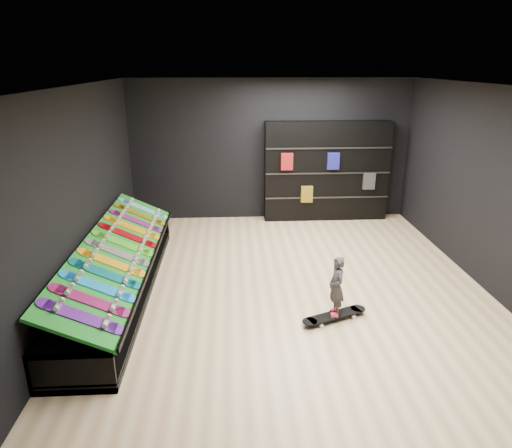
{
  "coord_description": "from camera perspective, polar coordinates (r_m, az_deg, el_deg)",
  "views": [
    {
      "loc": [
        -0.87,
        -6.24,
        3.3
      ],
      "look_at": [
        -0.5,
        0.2,
        1.0
      ],
      "focal_mm": 32.0,
      "sensor_mm": 36.0,
      "label": 1
    }
  ],
  "objects": [
    {
      "name": "floor",
      "position": [
        7.11,
        4.16,
        -8.08
      ],
      "size": [
        6.0,
        7.0,
        0.01
      ],
      "primitive_type": "cube",
      "color": "beige",
      "rests_on": "ground"
    },
    {
      "name": "ceiling",
      "position": [
        6.31,
        4.85,
        16.83
      ],
      "size": [
        6.0,
        7.0,
        0.01
      ],
      "primitive_type": "cube",
      "color": "white",
      "rests_on": "ground"
    },
    {
      "name": "wall_back",
      "position": [
        9.95,
        1.81,
        9.17
      ],
      "size": [
        6.0,
        0.02,
        3.0
      ],
      "primitive_type": "cube",
      "color": "black",
      "rests_on": "ground"
    },
    {
      "name": "wall_front",
      "position": [
        3.39,
        12.41,
        -12.9
      ],
      "size": [
        6.0,
        0.02,
        3.0
      ],
      "primitive_type": "cube",
      "color": "black",
      "rests_on": "ground"
    },
    {
      "name": "wall_left",
      "position": [
        6.84,
        -21.33,
        2.99
      ],
      "size": [
        0.02,
        7.0,
        3.0
      ],
      "primitive_type": "cube",
      "color": "black",
      "rests_on": "ground"
    },
    {
      "name": "wall_right",
      "position": [
        7.56,
        27.68,
        3.57
      ],
      "size": [
        0.02,
        7.0,
        3.0
      ],
      "primitive_type": "cube",
      "color": "black",
      "rests_on": "ground"
    },
    {
      "name": "display_rack",
      "position": [
        7.15,
        -16.65,
        -6.53
      ],
      "size": [
        0.9,
        4.5,
        0.5
      ],
      "primitive_type": null,
      "color": "black",
      "rests_on": "ground"
    },
    {
      "name": "turf_ramp",
      "position": [
        6.95,
        -16.62,
        -3.11
      ],
      "size": [
        0.92,
        4.5,
        0.46
      ],
      "primitive_type": "cube",
      "rotation": [
        0.0,
        0.44,
        0.0
      ],
      "color": "#116D19",
      "rests_on": "display_rack"
    },
    {
      "name": "back_shelving",
      "position": [
        10.04,
        8.78,
        6.53
      ],
      "size": [
        2.67,
        0.31,
        2.14
      ],
      "primitive_type": "cube",
      "color": "black",
      "rests_on": "ground"
    },
    {
      "name": "floor_skateboard",
      "position": [
        6.37,
        9.76,
        -11.36
      ],
      "size": [
        0.99,
        0.57,
        0.09
      ],
      "primitive_type": null,
      "rotation": [
        0.0,
        0.0,
        0.38
      ],
      "color": "black",
      "rests_on": "ground"
    },
    {
      "name": "child",
      "position": [
        6.23,
        9.92,
        -9.06
      ],
      "size": [
        0.16,
        0.21,
        0.5
      ],
      "primitive_type": "imported",
      "rotation": [
        0.0,
        0.0,
        -1.45
      ],
      "color": "black",
      "rests_on": "floor_skateboard"
    },
    {
      "name": "display_board_0",
      "position": [
        5.3,
        -21.0,
        -10.75
      ],
      "size": [
        0.93,
        0.22,
        0.5
      ],
      "primitive_type": null,
      "rotation": [
        0.0,
        0.44,
        0.0
      ],
      "color": "purple",
      "rests_on": "turf_ramp"
    },
    {
      "name": "display_board_1",
      "position": [
        5.58,
        -19.98,
        -8.98
      ],
      "size": [
        0.93,
        0.22,
        0.5
      ],
      "primitive_type": null,
      "rotation": [
        0.0,
        0.44,
        0.0
      ],
      "color": "#E5198C",
      "rests_on": "turf_ramp"
    },
    {
      "name": "display_board_2",
      "position": [
        5.88,
        -19.07,
        -7.39
      ],
      "size": [
        0.93,
        0.22,
        0.5
      ],
      "primitive_type": null,
      "rotation": [
        0.0,
        0.44,
        0.0
      ],
      "color": "blue",
      "rests_on": "turf_ramp"
    },
    {
      "name": "display_board_3",
      "position": [
        6.17,
        -18.25,
        -5.95
      ],
      "size": [
        0.93,
        0.22,
        0.5
      ],
      "primitive_type": null,
      "rotation": [
        0.0,
        0.44,
        0.0
      ],
      "color": "#0C8C99",
      "rests_on": "turf_ramp"
    },
    {
      "name": "display_board_4",
      "position": [
        6.48,
        -17.52,
        -4.65
      ],
      "size": [
        0.93,
        0.22,
        0.5
      ],
      "primitive_type": null,
      "rotation": [
        0.0,
        0.44,
        0.0
      ],
      "color": "orange",
      "rests_on": "turf_ramp"
    },
    {
      "name": "display_board_5",
      "position": [
        6.78,
        -16.85,
        -3.46
      ],
      "size": [
        0.93,
        0.22,
        0.5
      ],
      "primitive_type": null,
      "rotation": [
        0.0,
        0.44,
        0.0
      ],
      "color": "black",
      "rests_on": "turf_ramp"
    },
    {
      "name": "display_board_6",
      "position": [
        7.1,
        -16.24,
        -2.37
      ],
      "size": [
        0.93,
        0.22,
        0.5
      ],
      "primitive_type": null,
      "rotation": [
        0.0,
        0.44,
        0.0
      ],
      "color": "green",
      "rests_on": "turf_ramp"
    },
    {
      "name": "display_board_7",
      "position": [
        7.41,
        -15.68,
        -1.38
      ],
      "size": [
        0.93,
        0.22,
        0.5
      ],
      "primitive_type": null,
      "rotation": [
        0.0,
        0.44,
        0.0
      ],
      "color": "red",
      "rests_on": "turf_ramp"
    },
    {
      "name": "display_board_8",
      "position": [
        7.73,
        -15.17,
        -0.46
      ],
      "size": [
        0.93,
        0.22,
        0.5
      ],
      "primitive_type": null,
      "rotation": [
        0.0,
        0.44,
        0.0
      ],
      "color": "yellow",
      "rests_on": "turf_ramp"
    },
    {
      "name": "display_board_9",
      "position": [
        8.04,
        -14.7,
        0.38
      ],
      "size": [
        0.93,
        0.22,
        0.5
      ],
      "primitive_type": null,
      "rotation": [
        0.0,
        0.44,
        0.0
      ],
      "color": "#2626BF",
      "rests_on": "turf_ramp"
    },
    {
      "name": "display_board_10",
      "position": [
        8.37,
        -14.27,
        1.16
      ],
      "size": [
        0.93,
        0.22,
        0.5
      ],
      "primitive_type": null,
      "rotation": [
        0.0,
        0.44,
        0.0
      ],
      "color": "yellow",
      "rests_on": "turf_ramp"
    },
    {
      "name": "display_board_11",
      "position": [
        8.69,
        -13.87,
        1.88
      ],
      "size": [
        0.93,
        0.22,
        0.5
      ],
      "primitive_type": null,
      "rotation": [
        0.0,
        0.44,
        0.0
      ],
      "color": "#0CB2E5",
      "rests_on": "turf_ramp"
    }
  ]
}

